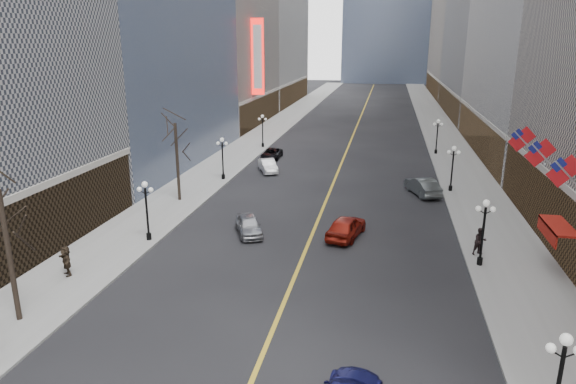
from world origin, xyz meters
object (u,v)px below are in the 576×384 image
at_px(streetlamp_west_3, 263,127).
at_px(car_nb_near, 249,225).
at_px(streetlamp_east_3, 437,133).
at_px(car_nb_mid, 268,166).
at_px(streetlamp_east_2, 453,164).
at_px(car_nb_far, 272,154).
at_px(car_sb_far, 423,186).
at_px(streetlamp_east_1, 484,226).
at_px(streetlamp_west_2, 222,154).
at_px(streetlamp_west_1, 146,205).
at_px(streetlamp_east_0, 560,378).
at_px(car_sb_mid, 346,227).

relative_size(streetlamp_west_3, car_nb_near, 1.04).
height_order(streetlamp_east_3, car_nb_mid, streetlamp_east_3).
bearing_deg(streetlamp_east_2, car_nb_far, 151.39).
relative_size(streetlamp_east_3, car_sb_far, 0.87).
distance_m(streetlamp_east_1, car_nb_far, 36.04).
bearing_deg(car_nb_near, streetlamp_east_3, 39.29).
xyz_separation_m(car_nb_near, car_nb_far, (-4.15, 26.45, -0.08)).
distance_m(streetlamp_west_2, streetlamp_west_3, 18.00).
bearing_deg(streetlamp_east_3, streetlamp_east_1, -90.00).
relative_size(streetlamp_west_2, car_nb_mid, 1.02).
height_order(streetlamp_east_1, car_sb_far, streetlamp_east_1).
relative_size(streetlamp_west_1, car_nb_far, 0.96).
xyz_separation_m(streetlamp_west_1, car_nb_near, (6.95, 2.89, -2.16)).
height_order(streetlamp_east_3, streetlamp_west_1, same).
xyz_separation_m(streetlamp_east_0, car_nb_mid, (-19.70, 38.57, -2.17)).
bearing_deg(streetlamp_west_1, streetlamp_east_1, 0.00).
xyz_separation_m(streetlamp_west_1, car_sb_far, (20.80, 16.56, -2.05)).
height_order(streetlamp_west_1, streetlamp_west_2, same).
xyz_separation_m(streetlamp_east_0, streetlamp_east_1, (0.00, 16.00, 0.00)).
bearing_deg(streetlamp_east_2, car_nb_near, -137.78).
distance_m(streetlamp_east_2, car_sb_mid, 17.11).
bearing_deg(streetlamp_east_3, car_nb_far, -162.26).
bearing_deg(car_sb_far, streetlamp_west_3, -63.71).
height_order(streetlamp_east_0, car_nb_mid, streetlamp_east_0).
height_order(streetlamp_west_1, car_sb_mid, streetlamp_west_1).
height_order(streetlamp_east_2, streetlamp_east_3, same).
distance_m(streetlamp_east_0, streetlamp_west_3, 57.10).
relative_size(streetlamp_west_1, car_sb_mid, 0.90).
relative_size(streetlamp_east_3, streetlamp_west_1, 1.00).
bearing_deg(streetlamp_east_3, streetlamp_east_0, -90.00).
relative_size(streetlamp_east_2, streetlamp_west_2, 1.00).
distance_m(streetlamp_east_1, streetlamp_east_3, 36.00).
xyz_separation_m(streetlamp_east_0, streetlamp_west_3, (-23.60, 52.00, 0.00)).
height_order(streetlamp_east_0, car_nb_near, streetlamp_east_0).
bearing_deg(streetlamp_east_1, car_sb_mid, 158.04).
xyz_separation_m(streetlamp_west_1, streetlamp_west_3, (0.00, 36.00, 0.00)).
height_order(streetlamp_east_0, streetlamp_west_1, same).
distance_m(streetlamp_west_3, car_sb_far, 28.54).
relative_size(streetlamp_east_0, car_nb_near, 1.04).
xyz_separation_m(streetlamp_west_1, streetlamp_west_2, (0.00, 18.00, 0.00)).
bearing_deg(car_nb_mid, car_sb_far, -43.95).
bearing_deg(streetlamp_east_1, streetlamp_east_2, 90.00).
height_order(streetlamp_west_2, car_sb_mid, streetlamp_west_2).
bearing_deg(streetlamp_east_0, streetlamp_west_3, 114.41).
distance_m(streetlamp_east_3, car_sb_far, 19.75).
bearing_deg(car_sb_far, streetlamp_east_3, -118.85).
height_order(streetlamp_east_0, streetlamp_west_2, same).
bearing_deg(streetlamp_west_2, car_nb_far, 76.14).
relative_size(streetlamp_east_0, car_nb_mid, 1.02).
xyz_separation_m(car_nb_near, car_sb_mid, (7.46, 0.81, 0.12)).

